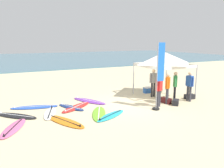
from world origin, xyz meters
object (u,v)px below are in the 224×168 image
gear_bag_near_tent (166,100)px  gear_bag_by_pole (176,102)px  surfboard_white (50,113)px  person_red (159,88)px  surfboard_navy (71,107)px  surfboard_orange (65,121)px  surfboard_cyan (111,116)px  person_green (175,84)px  gear_bag_on_sand (190,97)px  banner_flag (159,79)px  person_blue (190,84)px  surfboard_red (76,107)px  person_grey (153,81)px  surfboard_pink (14,128)px  surfboard_lime (99,113)px  person_orange (168,86)px  canopy_tent (165,58)px  surfboard_purple (89,101)px  surfboard_black (16,116)px  cooler_box (147,90)px  surfboard_blue (34,107)px

gear_bag_near_tent → gear_bag_by_pole: 0.57m
surfboard_white → person_red: 5.62m
surfboard_navy → surfboard_orange: bearing=-113.5°
surfboard_navy → person_red: (4.18, -1.90, 0.95)m
surfboard_cyan → person_green: bearing=8.8°
surfboard_white → gear_bag_on_sand: size_ratio=3.46×
banner_flag → person_blue: bearing=10.2°
surfboard_red → surfboard_cyan: bearing=-64.0°
surfboard_navy → person_grey: size_ratio=1.09×
gear_bag_on_sand → person_grey: bearing=138.7°
surfboard_pink → person_red: bearing=-1.5°
surfboard_lime → gear_bag_by_pole: bearing=-5.5°
person_orange → gear_bag_on_sand: person_orange is taller
gear_bag_by_pole → gear_bag_near_tent: bearing=113.5°
canopy_tent → surfboard_red: (-5.61, 0.10, -2.35)m
surfboard_white → surfboard_orange: 1.48m
surfboard_pink → surfboard_red: (3.12, 1.62, -0.00)m
surfboard_cyan → surfboard_purple: bearing=89.0°
surfboard_navy → gear_bag_near_tent: size_ratio=3.11×
surfboard_lime → surfboard_black: 3.83m
canopy_tent → gear_bag_by_pole: 2.96m
surfboard_pink → canopy_tent: bearing=9.9°
surfboard_orange → person_green: bearing=4.3°
cooler_box → gear_bag_near_tent: bearing=-102.1°
surfboard_blue → surfboard_red: bearing=-26.4°
surfboard_orange → gear_bag_on_sand: 7.72m
person_green → surfboard_purple: bearing=153.5°
surfboard_pink → person_grey: (8.11, 1.72, 0.95)m
surfboard_pink → person_green: person_green is taller
surfboard_purple → gear_bag_on_sand: size_ratio=3.99×
person_grey → surfboard_purple: bearing=169.3°
banner_flag → cooler_box: banner_flag is taller
surfboard_blue → surfboard_red: size_ratio=1.13×
surfboard_white → surfboard_black: size_ratio=1.03×
canopy_tent → surfboard_lime: size_ratio=1.20×
person_grey → banner_flag: 2.70m
gear_bag_near_tent → cooler_box: 2.56m
person_orange → surfboard_red: bearing=161.8°
surfboard_navy → gear_bag_near_tent: (5.02, -1.49, 0.10)m
surfboard_cyan → cooler_box: bearing=36.0°
surfboard_pink → gear_bag_near_tent: 7.89m
surfboard_purple → banner_flag: banner_flag is taller
surfboard_pink → surfboard_white: size_ratio=1.05×
person_blue → surfboard_blue: bearing=162.0°
person_red → cooler_box: size_ratio=3.42×
person_blue → gear_bag_by_pole: (-1.20, -0.24, -0.85)m
gear_bag_near_tent → banner_flag: bearing=-147.1°
surfboard_pink → gear_bag_by_pole: gear_bag_by_pole is taller
surfboard_white → person_blue: size_ratio=1.22×
surfboard_black → person_green: person_green is taller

